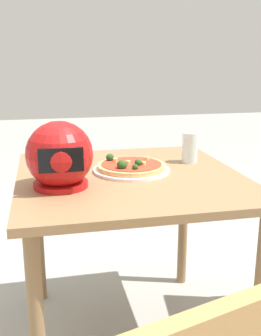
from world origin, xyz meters
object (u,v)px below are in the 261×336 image
(dining_table, at_px, (130,198))
(motorcycle_helmet, at_px, (60,156))
(drinking_glass, at_px, (190,148))
(pizza, at_px, (131,166))

(dining_table, xyz_separation_m, motorcycle_helmet, (0.28, 0.11, 0.22))
(drinking_glass, bearing_deg, motorcycle_helmet, 22.59)
(dining_table, height_order, pizza, pizza)
(pizza, distance_m, drinking_glass, 0.31)
(motorcycle_helmet, xyz_separation_m, drinking_glass, (-0.58, -0.24, -0.05))
(motorcycle_helmet, relative_size, drinking_glass, 1.79)
(pizza, xyz_separation_m, motorcycle_helmet, (0.29, 0.15, 0.09))
(pizza, distance_m, motorcycle_helmet, 0.34)
(dining_table, distance_m, drinking_glass, 0.37)
(pizza, bearing_deg, drinking_glass, -162.16)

